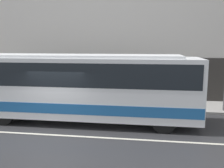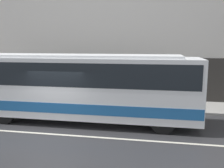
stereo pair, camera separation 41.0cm
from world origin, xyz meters
name	(u,v)px [view 1 (the left image)]	position (x,y,z in m)	size (l,w,h in m)	color
ground_plane	(50,135)	(0.00, 0.00, 0.00)	(60.00, 60.00, 0.00)	#2D2D30
sidewalk	(84,103)	(0.00, 5.36, 0.07)	(60.00, 2.73, 0.13)	gray
lane_stripe	(50,135)	(0.00, 0.00, 0.00)	(54.00, 0.14, 0.01)	beige
transit_bus	(77,84)	(0.59, 1.97, 1.78)	(11.17, 2.49, 3.16)	white
pedestrian_waiting	(60,87)	(-1.79, 6.01, 0.87)	(0.36, 0.36, 1.59)	#333338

